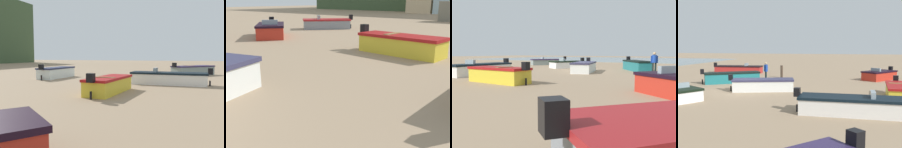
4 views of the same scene
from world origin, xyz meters
TOP-DOWN VIEW (x-y plane):
  - boat_white_1 at (5.99, 17.06)m, footprint 4.22×1.44m
  - boat_white_2 at (4.46, 7.52)m, footprint 1.47×5.13m
  - boat_yellow_3 at (-0.01, 10.07)m, footprint 4.00×1.52m
  - boat_grey_9 at (12.56, 5.95)m, footprint 4.33×4.16m

SIDE VIEW (x-z plane):
  - boat_white_2 at x=4.46m, z-range -0.15..0.98m
  - boat_yellow_3 at x=-0.01m, z-range -0.15..0.99m
  - boat_white_1 at x=5.99m, z-range -0.15..1.08m
  - boat_grey_9 at x=12.56m, z-range -0.15..1.11m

